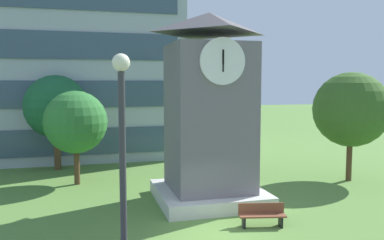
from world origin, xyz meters
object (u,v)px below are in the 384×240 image
Objects in this scene: street_lamp at (123,170)px; tree_near_tower at (76,122)px; tree_streetside at (56,107)px; park_bench at (262,215)px; clock_tower at (209,120)px; tree_by_building at (351,110)px.

street_lamp is 1.19× the size of tree_near_tower.
tree_streetside reaches higher than tree_near_tower.
street_lamp is (-5.79, -5.74, 3.31)m from park_bench.
clock_tower is 4.68× the size of park_bench.
tree_streetside is at bearing 122.88° from park_bench.
street_lamp reaches higher than tree_near_tower.
tree_by_building is 17.80m from tree_streetside.
clock_tower is 1.42× the size of tree_by_building.
tree_near_tower is at bearing 129.33° from park_bench.
park_bench is at bearing 44.75° from street_lamp.
clock_tower is 7.74m from tree_near_tower.
clock_tower is at bearing -51.03° from tree_streetside.
tree_by_building is at bearing 10.78° from clock_tower.
clock_tower is at bearing -38.38° from tree_near_tower.
park_bench is at bearing -145.37° from tree_by_building.
tree_by_building is 15.26m from tree_near_tower.
tree_streetside is at bearing 97.68° from street_lamp.
tree_near_tower is 0.85× the size of tree_streetside.
street_lamp is at bearing -82.32° from tree_streetside.
clock_tower is 1.70× the size of tree_near_tower.
tree_by_building is at bearing -11.77° from tree_near_tower.
tree_streetside is (-7.33, 9.06, 0.20)m from clock_tower.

